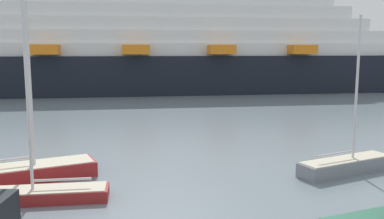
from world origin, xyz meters
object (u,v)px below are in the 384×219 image
(sailboat_0, at_px, (23,170))
(cruise_ship, at_px, (95,50))
(sailboat_1, at_px, (43,191))
(sailboat_3, at_px, (346,164))

(sailboat_0, distance_m, cruise_ship, 36.98)
(sailboat_0, relative_size, sailboat_1, 1.20)
(sailboat_0, bearing_deg, sailboat_1, -80.83)
(cruise_ship, bearing_deg, sailboat_3, -69.56)
(sailboat_3, relative_size, cruise_ship, 0.08)
(sailboat_0, height_order, sailboat_1, sailboat_0)
(sailboat_3, height_order, cruise_ship, cruise_ship)
(sailboat_0, xyz_separation_m, cruise_ship, (1.50, 36.62, 4.91))
(cruise_ship, bearing_deg, sailboat_1, -88.29)
(sailboat_3, bearing_deg, cruise_ship, 91.47)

